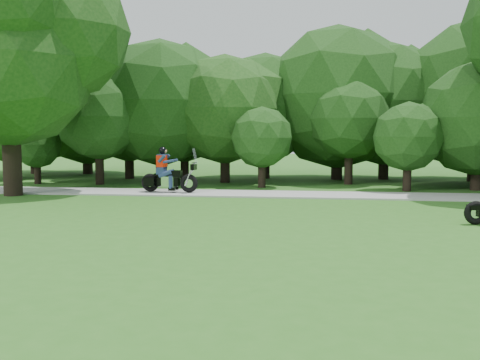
{
  "coord_description": "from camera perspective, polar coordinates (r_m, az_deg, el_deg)",
  "views": [
    {
      "loc": [
        0.75,
        -12.23,
        2.33
      ],
      "look_at": [
        -1.29,
        2.54,
        1.03
      ],
      "focal_mm": 40.0,
      "sensor_mm": 36.0,
      "label": 1
    }
  ],
  "objects": [
    {
      "name": "touring_motorcycle",
      "position": [
        20.98,
        -7.92,
        0.46
      ],
      "size": [
        2.32,
        0.78,
        1.77
      ],
      "rotation": [
        0.0,
        0.0,
        -0.08
      ],
      "color": "black",
      "rests_on": "walkway"
    },
    {
      "name": "big_tree_west",
      "position": [
        22.43,
        -23.14,
        13.36
      ],
      "size": [
        8.64,
        6.56,
        9.96
      ],
      "color": "black",
      "rests_on": "ground"
    },
    {
      "name": "tree_line",
      "position": [
        27.18,
        6.14,
        7.89
      ],
      "size": [
        40.12,
        12.4,
        7.88
      ],
      "color": "black",
      "rests_on": "ground"
    },
    {
      "name": "walkway",
      "position": [
        20.37,
        5.69,
        -1.55
      ],
      "size": [
        60.0,
        2.2,
        0.06
      ],
      "primitive_type": "cube",
      "color": "gray",
      "rests_on": "ground"
    },
    {
      "name": "ground",
      "position": [
        12.47,
        4.3,
        -5.82
      ],
      "size": [
        100.0,
        100.0,
        0.0
      ],
      "primitive_type": "plane",
      "color": "#2D651C",
      "rests_on": "ground"
    }
  ]
}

